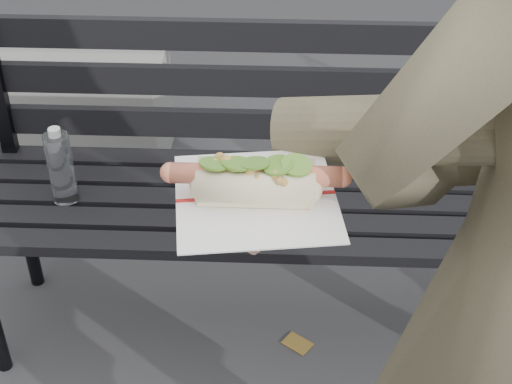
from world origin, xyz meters
TOP-DOWN VIEW (x-y plane):
  - park_bench at (-0.10, 0.85)m, footprint 1.50×0.44m
  - concrete_block at (-1.04, 1.63)m, footprint 1.20×0.40m
  - held_hotdog at (0.17, -0.01)m, footprint 0.63×0.30m

SIDE VIEW (x-z plane):
  - concrete_block at x=-1.04m, z-range 0.00..0.40m
  - park_bench at x=-0.10m, z-range 0.08..0.96m
  - held_hotdog at x=0.17m, z-range 1.07..1.26m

